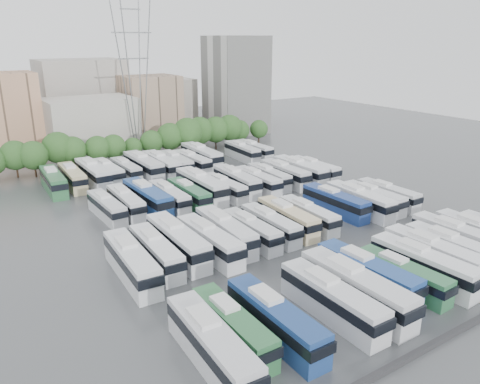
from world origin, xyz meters
TOP-DOWN VIEW (x-y plane):
  - ground at (0.00, 0.00)m, footprint 220.00×220.00m
  - parapet at (0.00, -33.00)m, footprint 56.00×0.50m
  - tree_line at (1.01, 42.14)m, footprint 65.37×8.16m
  - city_buildings at (-7.46, 71.86)m, footprint 102.00×35.00m
  - apartment_tower at (34.00, 58.00)m, footprint 14.00×14.00m
  - electricity_pylon at (2.00, 50.00)m, footprint 9.00×6.91m
  - bus_r0_s0 at (-21.35, -24.62)m, footprint 3.38×12.74m
  - bus_r0_s1 at (-18.36, -23.03)m, footprint 2.56×11.13m
  - bus_r0_s2 at (-14.81, -24.46)m, footprint 2.76×12.26m
  - bus_r0_s4 at (-8.37, -24.80)m, footprint 2.80×12.55m
  - bus_r0_s5 at (-5.06, -24.70)m, footprint 2.99×13.49m
  - bus_r0_s6 at (-1.64, -23.05)m, footprint 3.19×12.51m
  - bus_r0_s7 at (1.62, -25.04)m, footprint 2.85×10.93m
  - bus_r0_s8 at (4.94, -25.09)m, footprint 3.27×12.65m
  - bus_r0_s9 at (8.34, -23.86)m, footprint 2.89×12.22m
  - bus_r0_s10 at (11.40, -24.36)m, footprint 2.78×12.02m
  - bus_r0_s11 at (14.86, -22.88)m, footprint 2.81×12.29m
  - bus_r1_s0 at (-21.50, -7.06)m, footprint 3.46×12.97m
  - bus_r1_s1 at (-18.03, -5.77)m, footprint 3.07×11.92m
  - bus_r1_s2 at (-14.83, -4.87)m, footprint 3.07×13.18m
  - bus_r1_s3 at (-11.44, -6.75)m, footprint 2.90×12.41m
  - bus_r1_s4 at (-8.24, -5.27)m, footprint 3.32×12.54m
  - bus_r1_s5 at (-5.01, -6.35)m, footprint 2.44×11.08m
  - bus_r1_s6 at (-1.72, -6.14)m, footprint 2.58×11.14m
  - bus_r1_s7 at (1.59, -5.66)m, footprint 3.13×11.83m
  - bus_r1_s8 at (4.88, -6.23)m, footprint 2.75×11.14m
  - bus_r1_s10 at (11.60, -4.67)m, footprint 2.91×12.07m
  - bus_r1_s11 at (15.02, -6.31)m, footprint 3.08×12.63m
  - bus_r1_s12 at (18.26, -6.24)m, footprint 2.52×11.31m
  - bus_r1_s13 at (21.55, -6.30)m, footprint 2.52×11.14m
  - bus_r2_s1 at (-17.95, 12.43)m, footprint 2.70×11.04m
  - bus_r2_s2 at (-14.86, 12.88)m, footprint 2.76×11.49m
  - bus_r2_s3 at (-11.53, 12.57)m, footprint 3.29×13.12m
  - bus_r2_s4 at (-8.20, 11.77)m, footprint 2.56×11.28m
  - bus_r2_s5 at (-5.03, 11.14)m, footprint 2.53×11.30m
  - bus_r2_s6 at (-1.74, 13.04)m, footprint 3.08×13.62m
  - bus_r2_s7 at (1.53, 11.21)m, footprint 2.84×10.96m
  - bus_r2_s8 at (5.01, 12.66)m, footprint 3.22×12.51m
  - bus_r2_s9 at (8.17, 10.99)m, footprint 2.58×11.57m
  - bus_r2_s10 at (11.62, 12.17)m, footprint 2.79×11.15m
  - bus_r2_s11 at (14.81, 11.71)m, footprint 2.82×12.26m
  - bus_r2_s12 at (18.20, 11.44)m, footprint 2.86×13.10m
  - bus_r2_s13 at (21.45, 11.19)m, footprint 3.01×11.88m
  - bus_r3_s0 at (-21.65, 29.95)m, footprint 3.19×12.39m
  - bus_r3_s1 at (-18.21, 30.80)m, footprint 2.95×12.10m
  - bus_r3_s2 at (-14.62, 30.42)m, footprint 3.07×13.35m
  - bus_r3_s3 at (-11.69, 31.09)m, footprint 2.86×11.67m
  - bus_r3_s4 at (-8.24, 30.96)m, footprint 2.61×11.02m
  - bus_r3_s5 at (-5.00, 30.16)m, footprint 3.14×13.67m
  - bus_r3_s6 at (-1.59, 29.50)m, footprint 2.94×13.09m
  - bus_r3_s7 at (1.65, 29.78)m, footprint 2.94×11.92m
  - bus_r3_s8 at (4.82, 28.96)m, footprint 3.00×11.76m
  - bus_r3_s9 at (8.24, 31.26)m, footprint 3.21×13.70m
  - bus_r3_s12 at (18.08, 30.78)m, footprint 3.10×11.81m
  - bus_r3_s13 at (21.31, 30.96)m, footprint 2.85×11.45m

SIDE VIEW (x-z plane):
  - ground at x=0.00m, z-range 0.00..0.00m
  - parapet at x=0.00m, z-range 0.00..0.50m
  - bus_r0_s7 at x=1.62m, z-range -0.03..3.37m
  - bus_r2_s7 at x=1.53m, z-range -0.03..3.38m
  - bus_r3_s4 at x=-8.24m, z-range -0.03..3.41m
  - bus_r2_s1 at x=-17.95m, z-range -0.03..3.41m
  - bus_r1_s8 at x=4.88m, z-range -0.03..3.44m
  - bus_r1_s5 at x=-5.01m, z-range -0.03..3.44m
  - bus_r2_s10 at x=11.62m, z-range -0.03..3.44m
  - bus_r1_s6 at x=-1.72m, z-range -0.03..3.45m
  - bus_r0_s1 at x=-18.36m, z-range -0.03..3.45m
  - bus_r1_s13 at x=21.55m, z-range -0.03..3.46m
  - bus_r2_s4 at x=-8.20m, z-range -0.03..3.50m
  - bus_r2_s5 at x=-5.03m, z-range -0.03..3.51m
  - bus_r1_s12 at x=18.26m, z-range -0.03..3.51m
  - bus_r3_s13 at x=21.31m, z-range -0.03..3.54m
  - bus_r2_s2 at x=-14.86m, z-range -0.03..3.56m
  - bus_r2_s9 at x=8.17m, z-range -0.03..3.59m
  - bus_r3_s3 at x=-11.69m, z-range -0.03..3.61m
  - bus_r3_s8 at x=4.82m, z-range -0.03..3.63m
  - bus_r3_s12 at x=18.08m, z-range -0.03..3.64m
  - bus_r1_s7 at x=1.59m, z-range -0.03..3.64m
  - bus_r2_s13 at x=21.45m, z-range -0.03..3.67m
  - bus_r1_s1 at x=-18.03m, z-range -0.03..3.68m
  - bus_r3_s7 at x=1.65m, z-range -0.03..3.68m
  - bus_r0_s10 at x=11.40m, z-range -0.03..3.72m
  - bus_r1_s10 at x=11.60m, z-range -0.03..3.73m
  - bus_r3_s1 at x=-18.21m, z-range -0.03..3.74m
  - bus_r0_s9 at x=8.34m, z-range -0.03..3.78m
  - bus_r2_s11 at x=14.81m, z-range -0.03..3.80m
  - bus_r0_s2 at x=-14.81m, z-range -0.03..3.81m
  - bus_r0_s11 at x=14.86m, z-range -0.03..3.81m
  - bus_r3_s0 at x=-21.65m, z-range -0.03..3.82m
  - bus_r1_s3 at x=-11.44m, z-range -0.04..3.85m
  - bus_r2_s8 at x=5.01m, z-range -0.04..3.86m
  - bus_r0_s6 at x=-1.64m, z-range -0.04..3.86m
  - bus_r1_s4 at x=-8.24m, z-range -0.04..3.86m
  - bus_r0_s4 at x=-8.37m, z-range -0.04..3.90m
  - bus_r0_s8 at x=4.94m, z-range -0.04..3.90m
  - bus_r1_s11 at x=15.02m, z-range -0.04..3.91m
  - bus_r0_s0 at x=-21.35m, z-range -0.04..3.92m
  - bus_r1_s0 at x=-21.50m, z-range -0.04..3.99m
  - bus_r2_s3 at x=-11.53m, z-range -0.04..4.05m
  - bus_r3_s6 at x=-1.59m, z-range -0.04..4.06m
  - bus_r2_s12 at x=18.20m, z-range -0.04..4.07m
  - bus_r1_s2 at x=-14.83m, z-range -0.04..4.08m
  - bus_r3_s2 at x=-14.62m, z-range -0.04..4.14m
  - bus_r0_s5 at x=-5.06m, z-range -0.04..4.19m
  - bus_r2_s6 at x=-1.74m, z-range -0.04..4.23m
  - bus_r3_s5 at x=-5.00m, z-range -0.04..4.24m
  - bus_r3_s9 at x=8.24m, z-range -0.04..4.24m
  - tree_line at x=1.01m, z-range 0.21..8.69m
  - city_buildings at x=-7.46m, z-range -2.13..17.87m
  - apartment_tower at x=34.00m, z-range 0.00..26.00m
  - electricity_pylon at x=2.00m, z-range 1.75..35.57m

